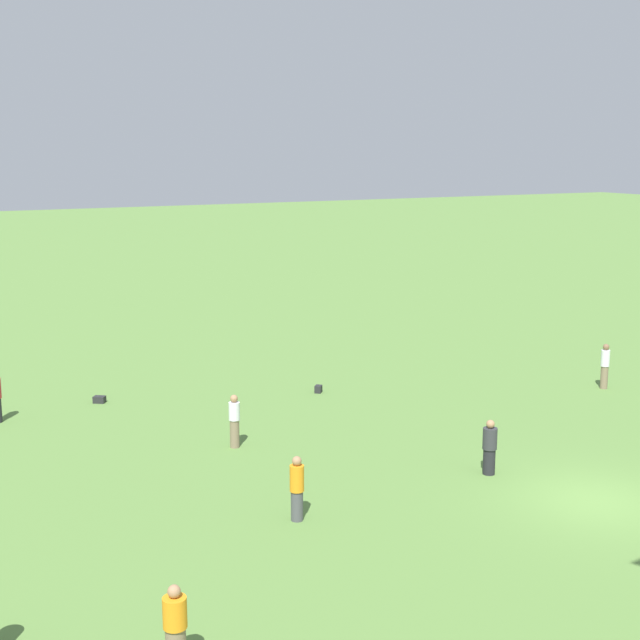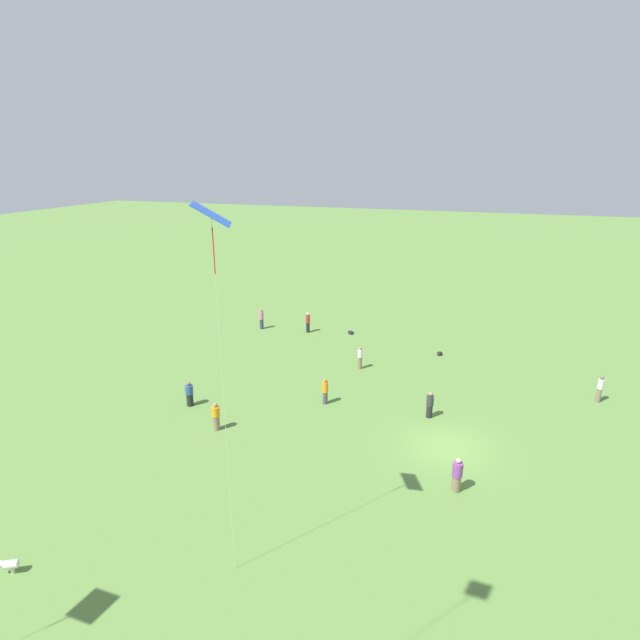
{
  "view_description": "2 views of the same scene",
  "coord_description": "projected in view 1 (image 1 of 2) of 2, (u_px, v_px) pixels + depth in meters",
  "views": [
    {
      "loc": [
        16.79,
        16.23,
        9.22
      ],
      "look_at": [
        7.37,
        -1.73,
        5.26
      ],
      "focal_mm": 50.0,
      "sensor_mm": 36.0,
      "label": 1
    },
    {
      "loc": [
        -0.89,
        23.7,
        14.55
      ],
      "look_at": [
        8.58,
        -4.66,
        4.68
      ],
      "focal_mm": 28.0,
      "sensor_mm": 36.0,
      "label": 2
    }
  ],
  "objects": [
    {
      "name": "person_6",
      "position": [
        234.0,
        421.0,
        27.61
      ],
      "size": [
        0.42,
        0.42,
        1.69
      ],
      "rotation": [
        0.0,
        0.0,
        6.02
      ],
      "color": "#847056",
      "rests_on": "ground_plane"
    },
    {
      "name": "ground_plane",
      "position": [
        597.0,
        501.0,
        23.54
      ],
      "size": [
        240.0,
        240.0,
        0.0
      ],
      "primitive_type": "plane",
      "color": "#5B843D"
    },
    {
      "name": "person_4",
      "position": [
        297.0,
        488.0,
        22.18
      ],
      "size": [
        0.44,
        0.44,
        1.68
      ],
      "rotation": [
        0.0,
        0.0,
        1.81
      ],
      "color": "#4C4C51",
      "rests_on": "ground_plane"
    },
    {
      "name": "picnic_bag_1",
      "position": [
        318.0,
        389.0,
        33.89
      ],
      "size": [
        0.39,
        0.39,
        0.28
      ],
      "rotation": [
        0.0,
        0.0,
        0.85
      ],
      "color": "#262628",
      "rests_on": "ground_plane"
    },
    {
      "name": "person_9",
      "position": [
        490.0,
        448.0,
        25.35
      ],
      "size": [
        0.58,
        0.58,
        1.61
      ],
      "rotation": [
        0.0,
        0.0,
        3.84
      ],
      "color": "#232328",
      "rests_on": "ground_plane"
    },
    {
      "name": "picnic_bag_0",
      "position": [
        99.0,
        400.0,
        32.55
      ],
      "size": [
        0.51,
        0.48,
        0.25
      ],
      "rotation": [
        0.0,
        0.0,
        2.51
      ],
      "color": "#262628",
      "rests_on": "ground_plane"
    },
    {
      "name": "person_0",
      "position": [
        605.0,
        366.0,
        34.33
      ],
      "size": [
        0.47,
        0.47,
        1.77
      ],
      "rotation": [
        0.0,
        0.0,
        2.39
      ],
      "color": "#847056",
      "rests_on": "ground_plane"
    },
    {
      "name": "person_2",
      "position": [
        175.0,
        629.0,
        15.79
      ],
      "size": [
        0.47,
        0.47,
        1.65
      ],
      "rotation": [
        0.0,
        0.0,
        3.23
      ],
      "color": "#847056",
      "rests_on": "ground_plane"
    }
  ]
}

